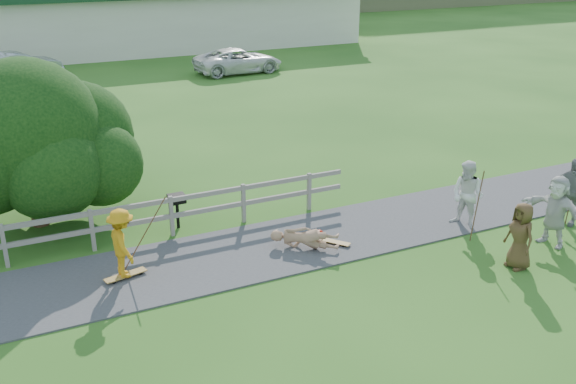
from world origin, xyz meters
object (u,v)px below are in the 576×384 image
skater_rider (123,247)px  bbq (177,211)px  spectator_c (520,236)px  spectator_b (571,191)px  tree (31,160)px  spectator_a (467,195)px  spectator_d (555,211)px  car_silver (18,66)px  skater_fallen (304,238)px  car_white (238,61)px

skater_rider → bbq: 2.93m
spectator_c → spectator_b: bearing=114.8°
tree → bbq: bearing=-28.9°
spectator_a → bbq: 7.70m
spectator_d → car_silver: spectator_d is taller
bbq → spectator_b: bearing=-25.2°
skater_fallen → spectator_d: spectator_d is taller
spectator_a → car_white: (2.38, 22.51, -0.21)m
spectator_c → skater_fallen: bearing=-124.4°
spectator_d → spectator_c: bearing=-83.4°
car_silver → car_white: 12.10m
spectator_d → tree: 13.45m
spectator_d → bbq: size_ratio=1.93×
spectator_c → bbq: bearing=-129.0°
skater_fallen → spectator_a: size_ratio=0.92×
skater_fallen → tree: 7.43m
tree → bbq: 4.00m
bbq → car_white: bearing=63.1°
spectator_c → tree: (-9.85, 7.43, 1.02)m
car_silver → spectator_c: bearing=-176.7°
skater_rider → spectator_b: size_ratio=0.86×
skater_rider → spectator_b: spectator_b is taller
skater_fallen → spectator_c: spectator_c is taller
spectator_c → spectator_d: size_ratio=0.88×
spectator_d → skater_rider: bearing=-117.5°
skater_rider → spectator_d: (10.12, -2.84, 0.11)m
spectator_b → tree: size_ratio=0.30×
skater_fallen → spectator_b: size_ratio=0.91×
car_white → bbq: bearing=151.1°
skater_rider → car_silver: (-0.32, 25.08, -0.06)m
skater_rider → spectator_c: 9.10m
skater_fallen → car_white: (6.88, 21.88, 0.40)m
bbq → skater_fallen: bearing=-48.2°
tree → spectator_b: bearing=-25.4°
spectator_a → bbq: spectator_a is taller
spectator_b → tree: tree is taller
skater_fallen → tree: tree is taller
spectator_b → spectator_a: bearing=-135.8°
spectator_c → tree: size_ratio=0.26×
car_white → tree: bearing=141.0°
skater_fallen → car_silver: (-4.67, 25.51, 0.44)m
bbq → spectator_a: bearing=-26.3°
car_silver → car_white: size_ratio=0.89×
skater_rider → car_white: skater_rider is taller
spectator_b → spectator_d: spectator_b is taller
tree → spectator_d: bearing=-30.8°
spectator_d → bbq: 9.66m
spectator_a → spectator_b: bearing=49.1°
spectator_b → spectator_c: bearing=-91.5°
spectator_c → bbq: spectator_c is taller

